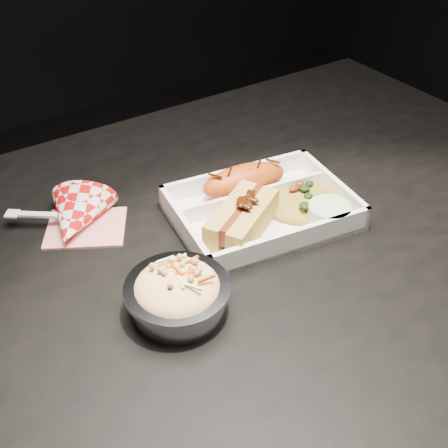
% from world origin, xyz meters
% --- Properties ---
extents(dining_table, '(1.20, 0.80, 0.75)m').
position_xyz_m(dining_table, '(0.00, 0.00, 0.66)').
color(dining_table, black).
rests_on(dining_table, ground).
extents(food_tray, '(0.27, 0.21, 0.04)m').
position_xyz_m(food_tray, '(0.06, 0.01, 0.76)').
color(food_tray, white).
rests_on(food_tray, dining_table).
extents(fried_pastry, '(0.14, 0.07, 0.05)m').
position_xyz_m(fried_pastry, '(0.07, 0.06, 0.78)').
color(fried_pastry, '#B84512').
rests_on(fried_pastry, food_tray).
extents(hotdog, '(0.14, 0.11, 0.06)m').
position_xyz_m(hotdog, '(0.01, -0.01, 0.78)').
color(hotdog, gold).
rests_on(hotdog, food_tray).
extents(fried_rice_mound, '(0.13, 0.11, 0.03)m').
position_xyz_m(fried_rice_mound, '(0.12, -0.01, 0.77)').
color(fried_rice_mound, '#B08E33').
rests_on(fried_rice_mound, food_tray).
extents(cupcake_liner, '(0.06, 0.06, 0.03)m').
position_xyz_m(cupcake_liner, '(0.12, -0.06, 0.77)').
color(cupcake_liner, beige).
rests_on(cupcake_liner, food_tray).
extents(foil_coleslaw_cup, '(0.13, 0.13, 0.07)m').
position_xyz_m(foil_coleslaw_cup, '(-0.13, -0.09, 0.78)').
color(foil_coleslaw_cup, silver).
rests_on(foil_coleslaw_cup, dining_table).
extents(napkin_fork, '(0.16, 0.15, 0.10)m').
position_xyz_m(napkin_fork, '(-0.18, 0.13, 0.77)').
color(napkin_fork, red).
rests_on(napkin_fork, dining_table).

